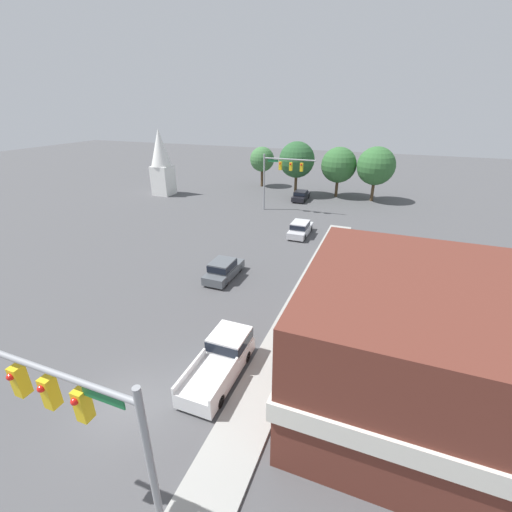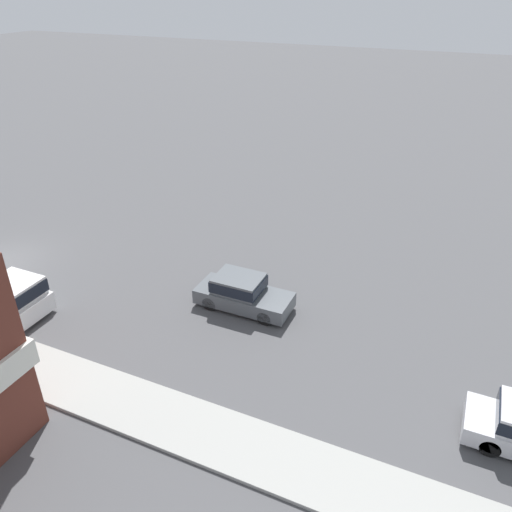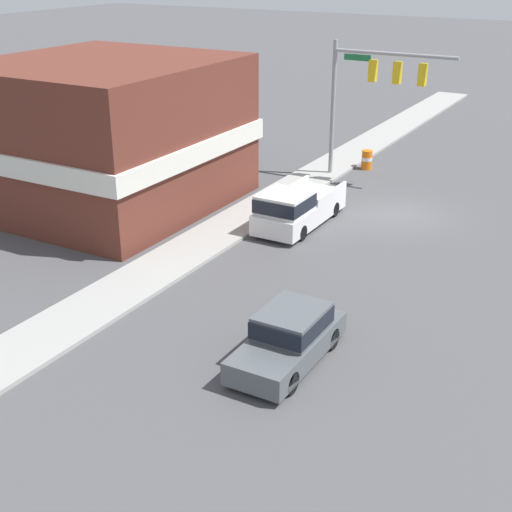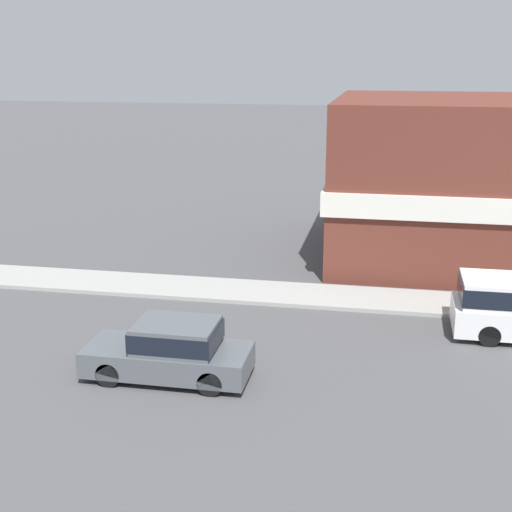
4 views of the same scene
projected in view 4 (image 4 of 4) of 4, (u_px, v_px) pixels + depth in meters
car_lead at (172, 349)px, 18.95m from camera, size 1.82×4.42×1.59m
corner_brick_building at (465, 180)px, 29.81m from camera, size 10.30×11.03×6.63m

